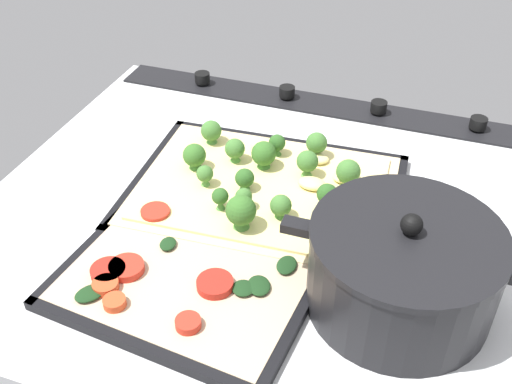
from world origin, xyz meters
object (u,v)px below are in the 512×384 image
Objects in this scene: baking_tray_back at (189,280)px; cooking_pot at (402,269)px; broccoli_pizza at (267,185)px; veggie_pizza_back at (183,276)px; baking_tray_front at (264,195)px.

baking_tray_back is 1.13× the size of cooking_pot.
cooking_pot is at bearing -168.36° from baking_tray_back.
veggie_pizza_back is (4.26, 19.36, -0.92)cm from broccoli_pizza.
veggie_pizza_back is at bearing 20.41° from baking_tray_back.
veggie_pizza_back is (3.92, 19.10, 0.76)cm from baking_tray_front.
baking_tray_front is 1.74cm from broccoli_pizza.
baking_tray_back is (3.67, 19.14, -1.67)cm from broccoli_pizza.
veggie_pizza_back is 25.68cm from cooking_pot.
broccoli_pizza is 25.16cm from cooking_pot.
baking_tray_front is 19.51cm from veggie_pizza_back.
baking_tray_front is 1.23× the size of baking_tray_back.
baking_tray_front is 1.07× the size of broccoli_pizza.
cooking_pot is at bearing 146.33° from baking_tray_front.
cooking_pot reaches higher than baking_tray_front.
veggie_pizza_back reaches higher than baking_tray_front.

